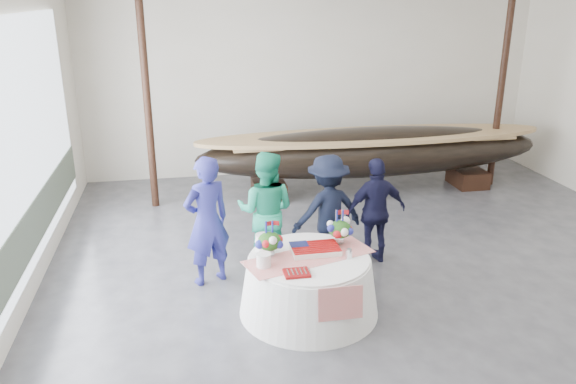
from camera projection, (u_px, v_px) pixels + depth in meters
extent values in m
cube|color=#3D3D42|center=(416.00, 300.00, 7.45)|extent=(10.00, 12.00, 0.01)
cube|color=silver|center=(314.00, 71.00, 12.26)|extent=(10.00, 0.02, 4.50)
cylinder|color=black|center=(146.00, 88.00, 10.06)|extent=(0.14, 0.14, 4.50)
cylinder|color=black|center=(502.00, 78.00, 11.30)|extent=(0.14, 0.14, 4.50)
cube|color=silver|center=(13.00, 154.00, 6.83)|extent=(0.02, 7.00, 3.20)
cube|color=#596654|center=(28.00, 236.00, 7.20)|extent=(0.02, 7.00, 0.60)
cube|color=black|center=(269.00, 190.00, 11.14)|extent=(0.62, 0.80, 0.36)
cube|color=black|center=(468.00, 177.00, 11.90)|extent=(0.62, 0.80, 0.36)
ellipsoid|color=black|center=(373.00, 152.00, 11.30)|extent=(7.13, 1.43, 0.98)
cube|color=#9E7A4C|center=(374.00, 139.00, 11.21)|extent=(5.70, 0.94, 0.05)
cone|color=white|center=(309.00, 285.00, 7.09)|extent=(1.77, 1.77, 0.73)
cylinder|color=white|center=(309.00, 258.00, 6.96)|extent=(1.50, 1.50, 0.04)
cube|color=red|center=(309.00, 257.00, 6.95)|extent=(1.72, 1.01, 0.01)
cube|color=white|center=(315.00, 250.00, 7.07)|extent=(0.60, 0.40, 0.07)
cylinder|color=white|center=(264.00, 260.00, 6.68)|extent=(0.18, 0.18, 0.17)
cylinder|color=white|center=(262.00, 242.00, 7.12)|extent=(0.18, 0.18, 0.21)
cube|color=maroon|center=(297.00, 273.00, 6.52)|extent=(0.30, 0.24, 0.03)
cone|color=silver|center=(349.00, 253.00, 6.91)|extent=(0.09, 0.09, 0.12)
imported|color=navy|center=(207.00, 221.00, 7.65)|extent=(0.79, 0.68, 1.83)
imported|color=#1FA57B|center=(266.00, 211.00, 8.08)|extent=(1.05, 0.94, 1.77)
imported|color=black|center=(328.00, 211.00, 8.19)|extent=(1.20, 0.83, 1.69)
imported|color=black|center=(376.00, 211.00, 8.29)|extent=(0.99, 0.51, 1.62)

